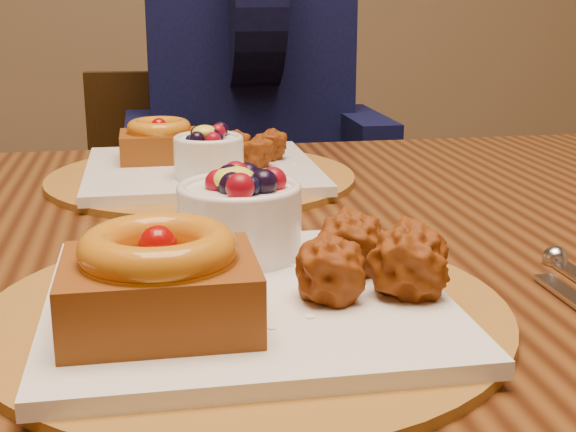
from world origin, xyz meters
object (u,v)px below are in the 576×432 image
object	(u,v)px
dining_table	(220,304)
place_setting_far	(200,165)
place_setting_near	(240,276)
chair_far	(190,262)
diner	(248,68)

from	to	relation	value
dining_table	place_setting_far	bearing A→B (deg)	90.53
place_setting_near	chair_far	world-z (taller)	place_setting_near
dining_table	chair_far	bearing A→B (deg)	89.29
diner	place_setting_far	bearing A→B (deg)	-86.17
dining_table	diner	size ratio (longest dim) A/B	2.04
place_setting_near	chair_far	size ratio (longest dim) A/B	0.46
place_setting_far	chair_far	size ratio (longest dim) A/B	0.46
place_setting_far	chair_far	world-z (taller)	place_setting_far
place_setting_far	diner	distance (m)	0.63
place_setting_near	chair_far	bearing A→B (deg)	89.22
dining_table	place_setting_near	xyz separation A→B (m)	(-0.00, -0.21, 0.11)
dining_table	place_setting_near	world-z (taller)	place_setting_near
dining_table	place_setting_near	size ratio (longest dim) A/B	4.21
dining_table	place_setting_near	distance (m)	0.24
place_setting_near	place_setting_far	xyz separation A→B (m)	(0.00, 0.43, -0.01)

